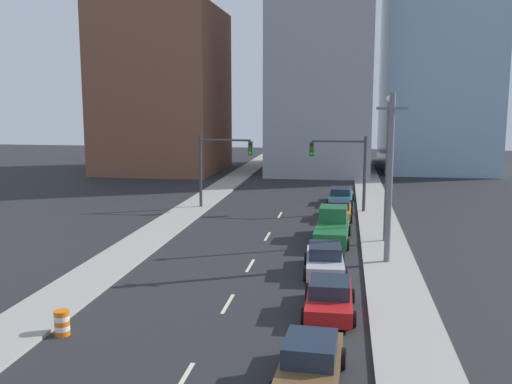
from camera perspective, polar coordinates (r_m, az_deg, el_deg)
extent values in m
cube|color=#9E9B93|center=(54.39, -4.12, -0.04)|extent=(2.80, 89.58, 0.16)
cube|color=#9E9B93|center=(53.07, 11.47, -0.42)|extent=(2.80, 89.58, 0.16)
cube|color=beige|center=(18.85, -7.31, -18.15)|extent=(0.16, 2.40, 0.01)
cube|color=beige|center=(25.00, -2.83, -11.09)|extent=(0.16, 2.40, 0.01)
cube|color=beige|center=(30.49, -0.58, -7.35)|extent=(0.16, 2.40, 0.01)
cube|color=beige|center=(36.92, 1.14, -4.45)|extent=(0.16, 2.40, 0.01)
cube|color=beige|center=(43.78, 2.40, -2.32)|extent=(0.16, 2.40, 0.01)
cube|color=brown|center=(72.93, -9.21, 9.96)|extent=(14.00, 16.00, 19.95)
cube|color=#99999E|center=(73.80, 6.61, 14.59)|extent=(12.00, 20.00, 31.74)
cube|color=#8CADC6|center=(78.77, 17.70, 15.58)|extent=(13.00, 20.00, 36.39)
cylinder|color=#38383D|center=(46.35, -5.57, 2.01)|extent=(0.24, 0.24, 5.99)
cylinder|color=#38383D|center=(45.64, -3.11, 5.21)|extent=(4.12, 0.16, 0.16)
cube|color=#194C1E|center=(45.31, -0.54, 4.39)|extent=(0.34, 0.32, 1.10)
cylinder|color=#4C0C0C|center=(45.11, -0.58, 4.80)|extent=(0.22, 0.04, 0.22)
cylinder|color=#593F0C|center=(45.14, -0.58, 4.37)|extent=(0.22, 0.04, 0.22)
cylinder|color=#26E53F|center=(45.17, -0.58, 3.94)|extent=(0.22, 0.04, 0.22)
cylinder|color=#38383D|center=(44.93, 10.81, 1.68)|extent=(0.24, 0.24, 5.99)
cylinder|color=#38383D|center=(44.65, 8.25, 5.04)|extent=(4.12, 0.16, 0.16)
cube|color=#194C1E|center=(44.77, 5.59, 4.29)|extent=(0.34, 0.32, 1.10)
cylinder|color=#4C0C0C|center=(44.57, 5.59, 4.71)|extent=(0.22, 0.04, 0.22)
cylinder|color=#593F0C|center=(44.60, 5.58, 4.28)|extent=(0.22, 0.04, 0.22)
cylinder|color=#26E53F|center=(44.63, 5.57, 3.84)|extent=(0.22, 0.04, 0.22)
cylinder|color=slate|center=(30.61, 13.21, 1.14)|extent=(0.32, 0.32, 9.06)
cube|color=slate|center=(30.35, 13.47, 8.14)|extent=(1.60, 0.14, 0.14)
cylinder|color=orange|center=(23.00, -18.78, -13.16)|extent=(0.56, 0.56, 0.19)
cylinder|color=white|center=(22.93, -18.81, -12.72)|extent=(0.56, 0.56, 0.19)
cylinder|color=orange|center=(22.86, -18.83, -12.28)|extent=(0.56, 0.56, 0.19)
cylinder|color=white|center=(22.79, -18.86, -11.83)|extent=(0.56, 0.56, 0.19)
cylinder|color=orange|center=(22.73, -18.88, -11.39)|extent=(0.56, 0.56, 0.19)
cylinder|color=#4C4C51|center=(35.34, 12.96, 1.73)|extent=(0.20, 0.20, 8.51)
sphere|color=white|center=(35.07, 13.22, 9.00)|extent=(0.44, 0.44, 0.44)
cube|color=brown|center=(18.25, 5.42, -17.21)|extent=(1.96, 4.43, 0.69)
cube|color=#1E2838|center=(17.97, 5.46, -15.31)|extent=(1.64, 2.03, 0.64)
cylinder|color=black|center=(19.65, 3.10, -15.81)|extent=(0.25, 0.70, 0.69)
cylinder|color=black|center=(19.49, 8.64, -16.12)|extent=(0.25, 0.70, 0.69)
cube|color=red|center=(24.00, 7.34, -10.78)|extent=(1.87, 4.36, 0.64)
cube|color=#1E2838|center=(23.80, 7.37, -9.39)|extent=(1.63, 1.97, 0.59)
cylinder|color=black|center=(25.36, 5.21, -10.07)|extent=(0.23, 0.64, 0.64)
cylinder|color=black|center=(25.34, 9.58, -10.18)|extent=(0.23, 0.64, 0.64)
cylinder|color=black|center=(22.83, 4.82, -12.26)|extent=(0.23, 0.64, 0.64)
cylinder|color=black|center=(22.81, 9.71, -12.39)|extent=(0.23, 0.64, 0.64)
cube|color=#B2B2BC|center=(29.32, 6.88, -7.05)|extent=(2.07, 4.69, 0.68)
cube|color=#1E2838|center=(29.15, 6.91, -5.83)|extent=(1.71, 2.15, 0.62)
cylinder|color=black|center=(30.73, 5.06, -6.64)|extent=(0.26, 0.65, 0.64)
cylinder|color=black|center=(30.77, 8.60, -6.69)|extent=(0.26, 0.65, 0.64)
cylinder|color=black|center=(28.00, 4.98, -8.21)|extent=(0.26, 0.65, 0.64)
cylinder|color=black|center=(28.05, 8.88, -8.25)|extent=(0.26, 0.65, 0.64)
cube|color=#1E6033|center=(35.69, 7.63, -3.92)|extent=(2.10, 6.14, 0.95)
cube|color=#1E6033|center=(36.38, 7.74, -2.16)|extent=(1.74, 1.88, 0.93)
cylinder|color=black|center=(37.65, 6.27, -3.72)|extent=(0.24, 0.68, 0.68)
cylinder|color=black|center=(37.56, 9.29, -3.81)|extent=(0.24, 0.68, 0.68)
cylinder|color=black|center=(33.99, 5.77, -5.10)|extent=(0.24, 0.68, 0.68)
cylinder|color=black|center=(33.89, 9.12, -5.21)|extent=(0.24, 0.68, 0.68)
cube|color=orange|center=(42.80, 8.29, -2.00)|extent=(1.82, 4.68, 0.62)
cube|color=#1E2838|center=(42.69, 8.31, -1.21)|extent=(1.56, 2.12, 0.58)
cylinder|color=black|center=(44.28, 7.18, -1.81)|extent=(0.23, 0.70, 0.70)
cylinder|color=black|center=(44.23, 9.51, -1.87)|extent=(0.23, 0.70, 0.70)
cylinder|color=black|center=(41.45, 6.98, -2.54)|extent=(0.23, 0.70, 0.70)
cylinder|color=black|center=(41.40, 9.47, -2.61)|extent=(0.23, 0.70, 0.70)
cube|color=#196B75|center=(49.25, 8.49, -0.59)|extent=(2.04, 4.86, 0.62)
cube|color=#1E2838|center=(49.15, 8.50, 0.09)|extent=(1.71, 2.22, 0.57)
cylinder|color=black|center=(50.79, 7.49, -0.48)|extent=(0.25, 0.61, 0.60)
cylinder|color=black|center=(50.70, 9.64, -0.55)|extent=(0.25, 0.61, 0.60)
cylinder|color=black|center=(47.87, 7.25, -1.05)|extent=(0.25, 0.61, 0.60)
cylinder|color=black|center=(47.78, 9.53, -1.12)|extent=(0.25, 0.61, 0.60)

